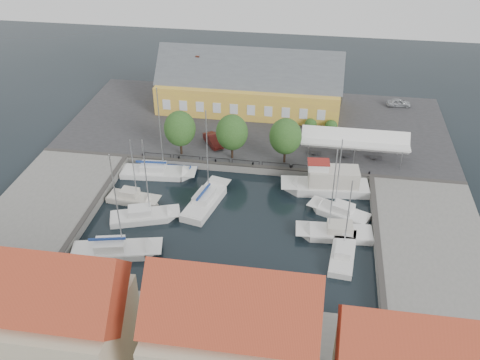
# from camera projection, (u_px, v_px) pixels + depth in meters

# --- Properties ---
(ground) EXTENTS (140.00, 140.00, 0.00)m
(ground) POSITION_uv_depth(u_px,v_px,m) (232.00, 218.00, 62.09)
(ground) COLOR black
(ground) RESTS_ON ground
(north_quay) EXTENTS (56.00, 26.00, 1.00)m
(north_quay) POSITION_uv_depth(u_px,v_px,m) (257.00, 126.00, 80.92)
(north_quay) COLOR #2D2D30
(north_quay) RESTS_ON ground
(west_quay) EXTENTS (12.00, 24.00, 1.00)m
(west_quay) POSITION_uv_depth(u_px,v_px,m) (46.00, 208.00, 63.02)
(west_quay) COLOR slate
(west_quay) RESTS_ON ground
(east_quay) EXTENTS (12.00, 24.00, 1.00)m
(east_quay) POSITION_uv_depth(u_px,v_px,m) (431.00, 245.00, 57.30)
(east_quay) COLOR slate
(east_quay) RESTS_ON ground
(quay_edge_fittings) EXTENTS (56.00, 24.72, 0.40)m
(quay_edge_fittings) POSITION_uv_depth(u_px,v_px,m) (239.00, 188.00, 65.46)
(quay_edge_fittings) COLOR #383533
(quay_edge_fittings) RESTS_ON north_quay
(warehouse) EXTENTS (28.56, 14.00, 9.55)m
(warehouse) POSITION_uv_depth(u_px,v_px,m) (246.00, 87.00, 83.58)
(warehouse) COLOR gold
(warehouse) RESTS_ON north_quay
(tent_canopy) EXTENTS (14.00, 4.00, 2.83)m
(tent_canopy) POSITION_uv_depth(u_px,v_px,m) (355.00, 140.00, 70.32)
(tent_canopy) COLOR white
(tent_canopy) RESTS_ON north_quay
(quay_trees) EXTENTS (18.20, 4.20, 6.30)m
(quay_trees) POSITION_uv_depth(u_px,v_px,m) (232.00, 132.00, 69.67)
(quay_trees) COLOR black
(quay_trees) RESTS_ON north_quay
(car_silver) EXTENTS (3.93, 1.96, 1.29)m
(car_silver) POSITION_uv_depth(u_px,v_px,m) (399.00, 103.00, 85.14)
(car_silver) COLOR #A9ADB1
(car_silver) RESTS_ON north_quay
(car_red) EXTENTS (3.64, 4.39, 1.41)m
(car_red) POSITION_uv_depth(u_px,v_px,m) (213.00, 140.00, 74.52)
(car_red) COLOR #511512
(car_red) RESTS_ON north_quay
(center_sailboat) EXTENTS (4.68, 9.56, 12.70)m
(center_sailboat) POSITION_uv_depth(u_px,v_px,m) (206.00, 202.00, 64.27)
(center_sailboat) COLOR silver
(center_sailboat) RESTS_ON ground
(trawler) EXTENTS (11.25, 4.24, 5.00)m
(trawler) POSITION_uv_depth(u_px,v_px,m) (329.00, 184.00, 66.37)
(trawler) COLOR silver
(trawler) RESTS_ON ground
(east_boat_a) EXTENTS (7.60, 5.07, 10.52)m
(east_boat_a) POSITION_uv_depth(u_px,v_px,m) (340.00, 213.00, 62.46)
(east_boat_a) COLOR silver
(east_boat_a) RESTS_ON ground
(east_boat_b) EXTENTS (8.74, 3.34, 11.64)m
(east_boat_b) POSITION_uv_depth(u_px,v_px,m) (336.00, 234.00, 59.26)
(east_boat_b) COLOR silver
(east_boat_b) RESTS_ON ground
(east_boat_c) EXTENTS (3.05, 7.71, 9.76)m
(east_boat_c) POSITION_uv_depth(u_px,v_px,m) (343.00, 255.00, 56.26)
(east_boat_c) COLOR silver
(east_boat_c) RESTS_ON ground
(west_boat_a) EXTENTS (10.09, 3.51, 12.92)m
(west_boat_a) POSITION_uv_depth(u_px,v_px,m) (157.00, 173.00, 69.90)
(west_boat_a) COLOR silver
(west_boat_a) RESTS_ON ground
(west_boat_b) EXTENTS (6.69, 2.86, 9.17)m
(west_boat_b) POSITION_uv_depth(u_px,v_px,m) (133.00, 200.00, 64.86)
(west_boat_b) COLOR beige
(west_boat_b) RESTS_ON ground
(west_boat_c) EXTENTS (8.38, 5.02, 10.96)m
(west_boat_c) POSITION_uv_depth(u_px,v_px,m) (143.00, 217.00, 61.84)
(west_boat_c) COLOR silver
(west_boat_c) RESTS_ON ground
(west_boat_d) EXTENTS (9.96, 4.92, 12.72)m
(west_boat_d) POSITION_uv_depth(u_px,v_px,m) (115.00, 251.00, 56.77)
(west_boat_d) COLOR silver
(west_boat_d) RESTS_ON ground
(launch_sw) EXTENTS (5.79, 4.59, 0.98)m
(launch_sw) POSITION_uv_depth(u_px,v_px,m) (85.00, 273.00, 54.16)
(launch_sw) COLOR silver
(launch_sw) RESTS_ON ground
(launch_nw) EXTENTS (4.64, 1.91, 0.88)m
(launch_nw) POSITION_uv_depth(u_px,v_px,m) (179.00, 171.00, 70.67)
(launch_nw) COLOR navy
(launch_nw) RESTS_ON ground
(townhouses) EXTENTS (36.30, 8.50, 12.00)m
(townhouses) POSITION_uv_depth(u_px,v_px,m) (205.00, 345.00, 39.38)
(townhouses) COLOR #C0B194
(townhouses) RESTS_ON south_bank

